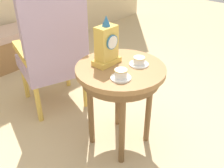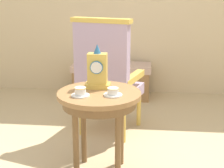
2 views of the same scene
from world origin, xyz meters
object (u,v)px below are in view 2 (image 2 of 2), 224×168
Objects in this scene: side_table at (99,103)px; teacup_left at (80,92)px; mantel_clock at (97,71)px; teacup_right at (113,92)px; window_bench at (112,80)px; armchair at (107,76)px.

teacup_left is (-0.12, -0.10, 0.12)m from side_table.
side_table is 1.97× the size of mantel_clock.
teacup_right is at bearing -52.31° from mantel_clock.
teacup_left is at bearing -90.52° from window_bench.
window_bench is (-0.10, 1.88, -0.35)m from side_table.
mantel_clock is at bearing 103.82° from side_table.
side_table is 0.17m from teacup_right.
side_table is 0.58× the size of armchair.
side_table is 0.73m from armchair.
teacup_left is at bearing -114.09° from mantel_clock.
teacup_right is 2.01m from window_bench.
side_table is at bearing -87.66° from armchair.
window_bench is at bearing 96.12° from teacup_right.
teacup_left is 0.11× the size of armchair.
teacup_right is 0.13× the size of window_bench.
teacup_right is at bearing -80.14° from armchair.
armchair reaches higher than window_bench.
side_table is at bearing -76.18° from mantel_clock.
armchair is (-0.14, 0.80, -0.09)m from teacup_right.
mantel_clock is (-0.03, 0.10, 0.22)m from side_table.
teacup_left is at bearing -138.62° from side_table.
teacup_right is at bearing 8.65° from teacup_left.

